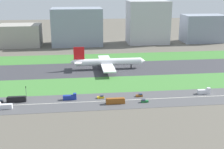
{
  "coord_description": "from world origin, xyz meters",
  "views": [
    {
      "loc": [
        -23.89,
        -242.29,
        68.66
      ],
      "look_at": [
        1.02,
        -36.5,
        6.0
      ],
      "focal_mm": 47.17,
      "sensor_mm": 36.0,
      "label": 1
    }
  ],
  "objects": [
    {
      "name": "car_2",
      "position": [
        -9.87,
        -68.0,
        0.92
      ],
      "size": [
        4.4,
        1.8,
        2.0
      ],
      "color": "yellow",
      "rests_on": "highway"
    },
    {
      "name": "ground_plane",
      "position": [
        0.0,
        0.0,
        0.0
      ],
      "size": [
        800.0,
        800.0,
        0.0
      ],
      "primitive_type": "plane",
      "color": "#5B564C"
    },
    {
      "name": "truck_1",
      "position": [
        -29.29,
        -68.0,
        1.67
      ],
      "size": [
        8.4,
        2.5,
        4.0
      ],
      "color": "navy",
      "rests_on": "highway"
    },
    {
      "name": "highway_centerline",
      "position": [
        0.0,
        -73.0,
        0.11
      ],
      "size": [
        266.0,
        0.5,
        0.01
      ],
      "primitive_type": "cube",
      "color": "silver",
      "rests_on": "highway"
    },
    {
      "name": "bus_1",
      "position": [
        -61.96,
        -68.0,
        1.82
      ],
      "size": [
        11.6,
        2.5,
        3.5
      ],
      "color": "black",
      "rests_on": "highway"
    },
    {
      "name": "car_5",
      "position": [
        16.04,
        -78.0,
        0.92
      ],
      "size": [
        4.4,
        1.8,
        2.0
      ],
      "rotation": [
        0.0,
        0.0,
        3.14
      ],
      "color": "#19662D",
      "rests_on": "highway"
    },
    {
      "name": "cargo_warehouse",
      "position": [
        135.22,
        114.0,
        16.95
      ],
      "size": [
        51.42,
        30.36,
        33.9
      ],
      "primitive_type": "cube",
      "color": "gray",
      "rests_on": "ground_plane"
    },
    {
      "name": "grass_median_north",
      "position": [
        0.0,
        41.0,
        0.05
      ],
      "size": [
        280.0,
        36.0,
        0.1
      ],
      "primitive_type": "cube",
      "color": "#3D7A33",
      "rests_on": "ground_plane"
    },
    {
      "name": "office_tower",
      "position": [
        63.35,
        114.0,
        25.68
      ],
      "size": [
        49.29,
        33.69,
        51.36
      ],
      "primitive_type": "cube",
      "color": "#B2B2B7",
      "rests_on": "ground_plane"
    },
    {
      "name": "fuel_tank_west",
      "position": [
        -14.55,
        159.0,
        7.51
      ],
      "size": [
        16.45,
        16.45,
        15.02
      ],
      "primitive_type": "cylinder",
      "color": "silver",
      "rests_on": "ground_plane"
    },
    {
      "name": "bus_0",
      "position": [
        -1.95,
        -78.0,
        1.82
      ],
      "size": [
        11.6,
        2.5,
        3.5
      ],
      "rotation": [
        0.0,
        0.0,
        3.14
      ],
      "color": "brown",
      "rests_on": "highway"
    },
    {
      "name": "terminal_building",
      "position": [
        -90.0,
        114.0,
        12.65
      ],
      "size": [
        47.82,
        35.39,
        25.29
      ],
      "primitive_type": "cube",
      "color": "#9E998E",
      "rests_on": "ground_plane"
    },
    {
      "name": "runway",
      "position": [
        0.0,
        0.0,
        0.05
      ],
      "size": [
        280.0,
        46.0,
        0.1
      ],
      "primitive_type": "cube",
      "color": "#38383D",
      "rests_on": "ground_plane"
    },
    {
      "name": "truck_2",
      "position": [
        58.75,
        -68.0,
        1.67
      ],
      "size": [
        8.4,
        2.5,
        4.0
      ],
      "color": "silver",
      "rests_on": "highway"
    },
    {
      "name": "car_1",
      "position": [
        15.17,
        -68.0,
        0.92
      ],
      "size": [
        4.4,
        1.8,
        2.0
      ],
      "color": "brown",
      "rests_on": "highway"
    },
    {
      "name": "truck_0",
      "position": [
        -67.05,
        -78.0,
        1.67
      ],
      "size": [
        8.4,
        2.5,
        4.0
      ],
      "rotation": [
        0.0,
        0.0,
        3.14
      ],
      "color": "silver",
      "rests_on": "highway"
    },
    {
      "name": "airliner",
      "position": [
        0.86,
        0.0,
        6.23
      ],
      "size": [
        65.0,
        56.0,
        19.7
      ],
      "color": "white",
      "rests_on": "runway"
    },
    {
      "name": "car_0",
      "position": [
        -72.04,
        -68.0,
        0.92
      ],
      "size": [
        4.4,
        1.8,
        2.0
      ],
      "color": "black",
      "rests_on": "highway"
    },
    {
      "name": "highway",
      "position": [
        0.0,
        -73.0,
        0.05
      ],
      "size": [
        280.0,
        28.0,
        0.1
      ],
      "primitive_type": "cube",
      "color": "#4C4C4F",
      "rests_on": "ground_plane"
    },
    {
      "name": "grass_median_south",
      "position": [
        0.0,
        -41.0,
        0.05
      ],
      "size": [
        280.0,
        36.0,
        0.1
      ],
      "primitive_type": "cube",
      "color": "#427F38",
      "rests_on": "ground_plane"
    },
    {
      "name": "traffic_light",
      "position": [
        -57.34,
        -60.01,
        4.29
      ],
      "size": [
        0.36,
        0.5,
        7.2
      ],
      "color": "#4C4C51",
      "rests_on": "highway"
    },
    {
      "name": "hangar_building",
      "position": [
        -23.02,
        114.0,
        21.79
      ],
      "size": [
        59.19,
        39.99,
        43.58
      ],
      "primitive_type": "cube",
      "color": "gray",
      "rests_on": "ground_plane"
    }
  ]
}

